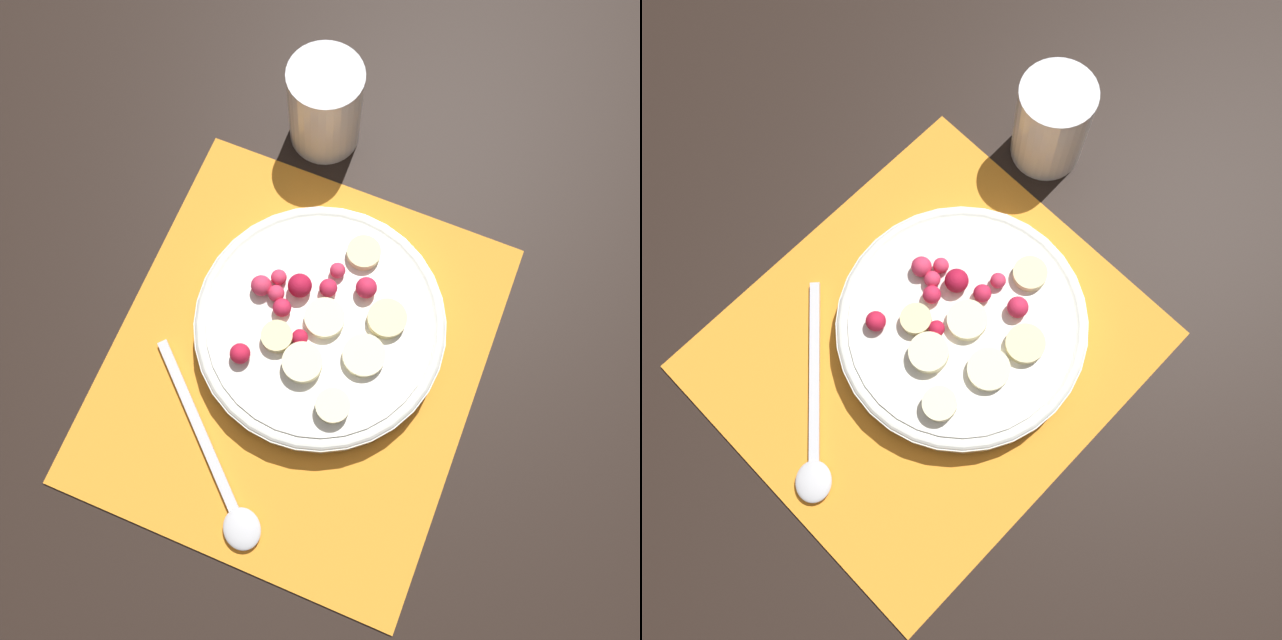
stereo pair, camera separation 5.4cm
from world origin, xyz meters
The scene contains 5 objects.
ground_plane centered at (0.00, 0.00, 0.00)m, with size 3.00×3.00×0.00m, color black.
placemat centered at (0.00, 0.00, 0.00)m, with size 0.37×0.33×0.01m.
fruit_bowl centered at (0.04, -0.01, 0.02)m, with size 0.23×0.23×0.05m.
spoon centered at (-0.13, 0.01, 0.01)m, with size 0.15×0.16×0.01m.
drinking_glass centered at (0.23, 0.06, 0.05)m, with size 0.07×0.07×0.10m.
Camera 1 is at (-0.09, -0.06, 0.57)m, focal length 35.00 mm.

